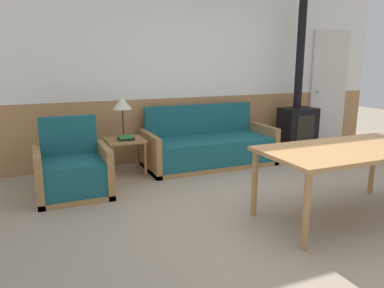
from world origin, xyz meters
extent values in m
plane|color=gray|center=(0.00, 0.00, 0.00)|extent=(16.00, 16.00, 0.00)
cube|color=#AD7A4C|center=(0.00, 2.63, 0.49)|extent=(7.20, 0.06, 0.98)
cube|color=white|center=(0.00, 2.63, 1.84)|extent=(7.20, 0.06, 1.72)
cube|color=#9E7042|center=(0.07, 2.06, 0.03)|extent=(1.94, 0.85, 0.06)
cube|color=#195660|center=(0.07, 2.04, 0.24)|extent=(1.78, 0.77, 0.36)
cube|color=#195660|center=(0.07, 2.43, 0.65)|extent=(1.78, 0.10, 0.46)
cube|color=#9E7042|center=(-0.86, 2.06, 0.28)|extent=(0.08, 0.85, 0.56)
cube|color=#9E7042|center=(1.00, 2.06, 0.28)|extent=(0.08, 0.85, 0.56)
cube|color=#9E7042|center=(-1.96, 1.50, 0.03)|extent=(0.82, 0.73, 0.06)
cube|color=#195660|center=(-1.96, 1.48, 0.25)|extent=(0.66, 0.65, 0.37)
cube|color=#195660|center=(-1.96, 1.81, 0.67)|extent=(0.66, 0.10, 0.47)
cube|color=#9E7042|center=(-2.33, 1.50, 0.29)|extent=(0.08, 0.73, 0.57)
cube|color=#9E7042|center=(-1.58, 1.50, 0.29)|extent=(0.08, 0.73, 0.57)
cube|color=#9E7042|center=(-1.21, 2.07, 0.50)|extent=(0.51, 0.51, 0.03)
cylinder|color=#9E7042|center=(-1.43, 1.84, 0.24)|extent=(0.04, 0.04, 0.48)
cylinder|color=#9E7042|center=(-0.99, 1.84, 0.24)|extent=(0.04, 0.04, 0.48)
cylinder|color=#9E7042|center=(-1.43, 2.29, 0.24)|extent=(0.04, 0.04, 0.48)
cylinder|color=#9E7042|center=(-0.99, 2.29, 0.24)|extent=(0.04, 0.04, 0.48)
cylinder|color=#262628|center=(-1.20, 2.16, 0.52)|extent=(0.16, 0.16, 0.02)
cylinder|color=#262628|center=(-1.20, 2.16, 0.72)|extent=(0.02, 0.02, 0.38)
cone|color=beige|center=(-1.20, 2.16, 0.99)|extent=(0.26, 0.26, 0.17)
cube|color=black|center=(-1.21, 1.98, 0.53)|extent=(0.22, 0.12, 0.03)
cube|color=#2D7F3D|center=(-1.21, 1.99, 0.55)|extent=(0.18, 0.18, 0.03)
cube|color=#B27F4C|center=(0.49, -0.20, 0.70)|extent=(1.75, 0.91, 0.04)
cylinder|color=#B27F4C|center=(-0.32, -0.59, 0.34)|extent=(0.06, 0.06, 0.68)
cylinder|color=#B27F4C|center=(-0.32, 0.19, 0.34)|extent=(0.06, 0.06, 0.68)
cylinder|color=#B27F4C|center=(1.31, 0.19, 0.34)|extent=(0.06, 0.06, 0.68)
cylinder|color=black|center=(1.55, 2.00, 0.05)|extent=(0.04, 0.04, 0.10)
cylinder|color=black|center=(2.01, 2.00, 0.05)|extent=(0.04, 0.04, 0.10)
cylinder|color=black|center=(1.55, 2.33, 0.05)|extent=(0.04, 0.04, 0.10)
cylinder|color=black|center=(2.01, 2.33, 0.05)|extent=(0.04, 0.04, 0.10)
cube|color=black|center=(1.78, 2.16, 0.44)|extent=(0.58, 0.41, 0.67)
cube|color=black|center=(1.78, 1.95, 0.44)|extent=(0.35, 0.01, 0.47)
cylinder|color=black|center=(1.78, 2.20, 1.66)|extent=(0.13, 0.13, 1.78)
cube|color=silver|center=(2.78, 2.58, 1.04)|extent=(0.82, 0.04, 2.08)
sphere|color=silver|center=(2.49, 2.54, 1.00)|extent=(0.06, 0.06, 0.06)
camera|label=1|loc=(-2.32, -2.87, 1.57)|focal=35.00mm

